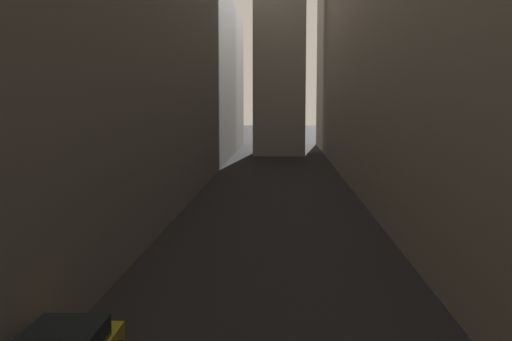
{
  "coord_description": "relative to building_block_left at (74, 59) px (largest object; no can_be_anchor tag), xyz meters",
  "views": [
    {
      "loc": [
        0.39,
        10.62,
        6.36
      ],
      "look_at": [
        0.0,
        19.76,
        5.34
      ],
      "focal_mm": 43.09,
      "sensor_mm": 36.0,
      "label": 1
    }
  ],
  "objects": [
    {
      "name": "building_block_left",
      "position": [
        0.0,
        0.0,
        0.0
      ],
      "size": [
        15.02,
        108.0,
        18.21
      ],
      "primitive_type": "cube",
      "color": "slate",
      "rests_on": "ground"
    },
    {
      "name": "ground_plane",
      "position": [
        13.01,
        -2.0,
        -9.1
      ],
      "size": [
        264.0,
        264.0,
        0.0
      ],
      "primitive_type": "plane",
      "color": "black"
    },
    {
      "name": "building_block_right",
      "position": [
        24.07,
        0.0,
        2.7
      ],
      "size": [
        11.12,
        108.0,
        23.6
      ],
      "primitive_type": "cube",
      "color": "gray",
      "rests_on": "ground"
    }
  ]
}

